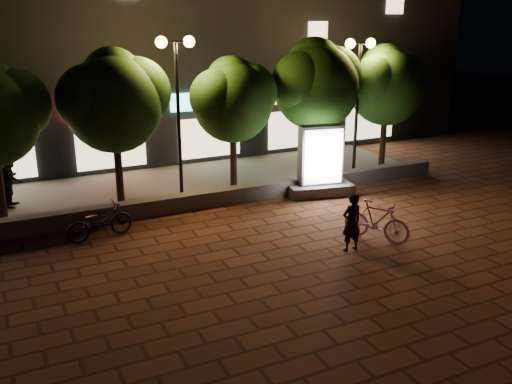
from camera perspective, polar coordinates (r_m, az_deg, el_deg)
ground at (r=14.99m, az=4.28°, el=-5.42°), size 80.00×80.00×0.00m
retaining_wall at (r=18.24m, az=-1.98°, el=-0.23°), size 16.00×0.45×0.50m
sidewalk at (r=20.51m, az=-4.81°, el=1.17°), size 16.00×5.00×0.08m
building_block at (r=25.84m, az=-10.54°, el=15.55°), size 28.00×8.12×11.30m
tree_left at (r=17.86m, az=-14.35°, el=9.38°), size 3.60×3.00×4.89m
tree_mid at (r=19.09m, az=-2.35°, el=9.73°), size 3.24×2.70×4.50m
tree_right at (r=20.58m, az=6.27°, el=11.22°), size 3.72×3.10×5.07m
tree_far_right at (r=22.45m, az=13.33°, el=10.89°), size 3.48×2.90×4.76m
street_lamp_left at (r=18.03m, az=-8.15°, el=11.69°), size 1.26×0.36×5.18m
street_lamp_right at (r=21.24m, az=10.54°, el=12.12°), size 1.26×0.36×4.98m
ad_kiosk at (r=18.92m, az=6.61°, el=2.58°), size 2.37×1.51×2.39m
scooter_pink at (r=15.39m, az=12.29°, el=-2.92°), size 1.42×1.86×1.12m
rider at (r=14.52m, az=9.80°, el=-3.09°), size 0.58×0.39×1.57m
scooter_parked at (r=15.77m, az=-15.79°, el=-2.96°), size 1.94×0.98×0.97m
pedestrian at (r=19.01m, az=-23.81°, el=1.24°), size 0.88×1.01×1.78m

